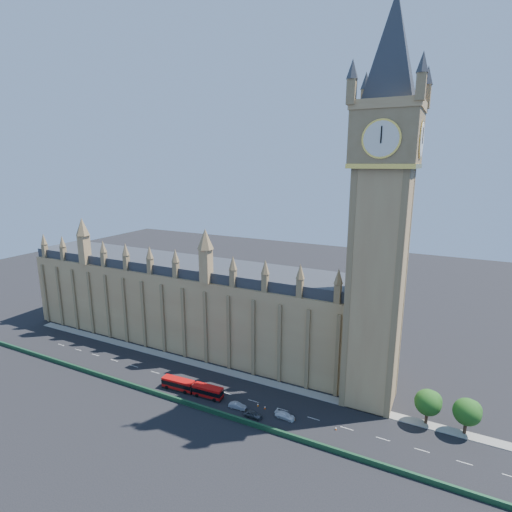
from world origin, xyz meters
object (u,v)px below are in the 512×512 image
at_px(car_grey, 253,414).
at_px(car_white, 285,416).
at_px(red_bus, 192,387).
at_px(car_silver, 237,406).

relative_size(car_grey, car_white, 0.91).
distance_m(red_bus, car_silver, 14.09).
xyz_separation_m(car_grey, car_white, (6.99, 3.06, -0.05)).
height_order(red_bus, car_white, red_bus).
bearing_deg(car_grey, car_silver, 76.35).
height_order(car_grey, car_white, car_grey).
bearing_deg(car_white, car_grey, 115.97).
xyz_separation_m(red_bus, car_silver, (14.05, -0.63, -0.86)).
height_order(car_grey, car_silver, car_grey).
relative_size(red_bus, car_silver, 4.06).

